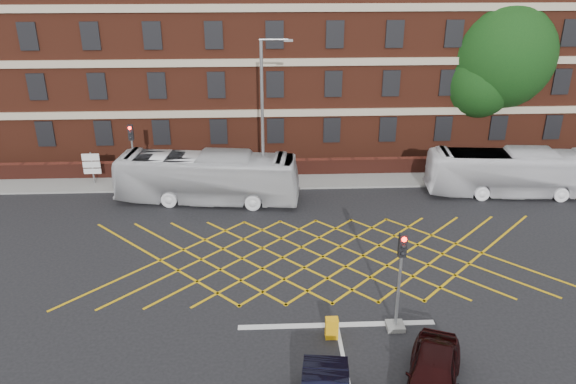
{
  "coord_description": "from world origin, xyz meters",
  "views": [
    {
      "loc": [
        -2.81,
        -22.09,
        14.02
      ],
      "look_at": [
        -1.76,
        1.5,
        3.75
      ],
      "focal_mm": 35.0,
      "sensor_mm": 36.0,
      "label": 1
    }
  ],
  "objects_px": {
    "street_lamp": "(264,146)",
    "direction_signs": "(92,165)",
    "car_maroon": "(433,374)",
    "utility_cabinet": "(332,328)",
    "traffic_light_near": "(398,291)",
    "traffic_light_far": "(134,164)",
    "bus_left": "(207,177)",
    "bus_right": "(512,172)",
    "deciduous_tree": "(496,61)"
  },
  "relations": [
    {
      "from": "bus_right",
      "to": "deciduous_tree",
      "type": "height_order",
      "value": "deciduous_tree"
    },
    {
      "from": "traffic_light_near",
      "to": "traffic_light_far",
      "type": "xyz_separation_m",
      "value": [
        -13.2,
        14.64,
        0.0
      ]
    },
    {
      "from": "deciduous_tree",
      "to": "utility_cabinet",
      "type": "bearing_deg",
      "value": -122.73
    },
    {
      "from": "traffic_light_near",
      "to": "bus_right",
      "type": "bearing_deg",
      "value": 52.43
    },
    {
      "from": "utility_cabinet",
      "to": "car_maroon",
      "type": "bearing_deg",
      "value": -44.58
    },
    {
      "from": "car_maroon",
      "to": "traffic_light_near",
      "type": "height_order",
      "value": "traffic_light_near"
    },
    {
      "from": "bus_left",
      "to": "direction_signs",
      "type": "xyz_separation_m",
      "value": [
        -7.59,
        2.82,
        -0.14
      ]
    },
    {
      "from": "traffic_light_far",
      "to": "utility_cabinet",
      "type": "bearing_deg",
      "value": -55.0
    },
    {
      "from": "bus_left",
      "to": "street_lamp",
      "type": "relative_size",
      "value": 1.14
    },
    {
      "from": "bus_left",
      "to": "traffic_light_near",
      "type": "bearing_deg",
      "value": -138.94
    },
    {
      "from": "bus_left",
      "to": "street_lamp",
      "type": "xyz_separation_m",
      "value": [
        3.41,
        0.25,
        1.81
      ]
    },
    {
      "from": "traffic_light_far",
      "to": "bus_right",
      "type": "bearing_deg",
      "value": -3.97
    },
    {
      "from": "street_lamp",
      "to": "direction_signs",
      "type": "distance_m",
      "value": 11.46
    },
    {
      "from": "bus_left",
      "to": "traffic_light_far",
      "type": "xyz_separation_m",
      "value": [
        -4.64,
        1.8,
        0.25
      ]
    },
    {
      "from": "car_maroon",
      "to": "deciduous_tree",
      "type": "height_order",
      "value": "deciduous_tree"
    },
    {
      "from": "street_lamp",
      "to": "direction_signs",
      "type": "relative_size",
      "value": 4.33
    },
    {
      "from": "traffic_light_near",
      "to": "traffic_light_far",
      "type": "bearing_deg",
      "value": 132.03
    },
    {
      "from": "bus_right",
      "to": "utility_cabinet",
      "type": "bearing_deg",
      "value": 141.63
    },
    {
      "from": "traffic_light_far",
      "to": "direction_signs",
      "type": "relative_size",
      "value": 1.94
    },
    {
      "from": "street_lamp",
      "to": "utility_cabinet",
      "type": "distance_m",
      "value": 14.08
    },
    {
      "from": "bus_left",
      "to": "street_lamp",
      "type": "distance_m",
      "value": 3.87
    },
    {
      "from": "deciduous_tree",
      "to": "traffic_light_near",
      "type": "bearing_deg",
      "value": -118.15
    },
    {
      "from": "bus_left",
      "to": "traffic_light_far",
      "type": "height_order",
      "value": "traffic_light_far"
    },
    {
      "from": "bus_right",
      "to": "utility_cabinet",
      "type": "height_order",
      "value": "bus_right"
    },
    {
      "from": "bus_left",
      "to": "traffic_light_near",
      "type": "relative_size",
      "value": 2.54
    },
    {
      "from": "bus_left",
      "to": "bus_right",
      "type": "distance_m",
      "value": 18.58
    },
    {
      "from": "car_maroon",
      "to": "utility_cabinet",
      "type": "relative_size",
      "value": 4.88
    },
    {
      "from": "bus_right",
      "to": "traffic_light_near",
      "type": "bearing_deg",
      "value": 147.22
    },
    {
      "from": "street_lamp",
      "to": "utility_cabinet",
      "type": "bearing_deg",
      "value": -79.46
    },
    {
      "from": "bus_left",
      "to": "bus_right",
      "type": "xyz_separation_m",
      "value": [
        18.58,
        0.19,
        -0.08
      ]
    },
    {
      "from": "bus_right",
      "to": "utility_cabinet",
      "type": "relative_size",
      "value": 11.65
    },
    {
      "from": "bus_left",
      "to": "street_lamp",
      "type": "height_order",
      "value": "street_lamp"
    },
    {
      "from": "bus_right",
      "to": "car_maroon",
      "type": "relative_size",
      "value": 2.39
    },
    {
      "from": "traffic_light_far",
      "to": "direction_signs",
      "type": "bearing_deg",
      "value": 160.82
    },
    {
      "from": "street_lamp",
      "to": "utility_cabinet",
      "type": "xyz_separation_m",
      "value": [
        2.52,
        -13.55,
        -2.88
      ]
    },
    {
      "from": "bus_left",
      "to": "car_maroon",
      "type": "height_order",
      "value": "bus_left"
    },
    {
      "from": "traffic_light_near",
      "to": "traffic_light_far",
      "type": "relative_size",
      "value": 1.0
    },
    {
      "from": "street_lamp",
      "to": "direction_signs",
      "type": "xyz_separation_m",
      "value": [
        -11.0,
        2.58,
        -1.95
      ]
    },
    {
      "from": "utility_cabinet",
      "to": "traffic_light_far",
      "type": "bearing_deg",
      "value": 125.0
    },
    {
      "from": "bus_right",
      "to": "deciduous_tree",
      "type": "relative_size",
      "value": 0.92
    },
    {
      "from": "car_maroon",
      "to": "utility_cabinet",
      "type": "distance_m",
      "value": 4.35
    },
    {
      "from": "traffic_light_near",
      "to": "utility_cabinet",
      "type": "xyz_separation_m",
      "value": [
        -2.62,
        -0.46,
        -1.32
      ]
    },
    {
      "from": "deciduous_tree",
      "to": "traffic_light_near",
      "type": "distance_m",
      "value": 25.02
    },
    {
      "from": "car_maroon",
      "to": "traffic_light_near",
      "type": "bearing_deg",
      "value": 119.27
    },
    {
      "from": "deciduous_tree",
      "to": "traffic_light_far",
      "type": "height_order",
      "value": "deciduous_tree"
    },
    {
      "from": "car_maroon",
      "to": "traffic_light_near",
      "type": "xyz_separation_m",
      "value": [
        -0.47,
        3.5,
        1.03
      ]
    },
    {
      "from": "direction_signs",
      "to": "car_maroon",
      "type": "bearing_deg",
      "value": -49.09
    },
    {
      "from": "deciduous_tree",
      "to": "street_lamp",
      "type": "height_order",
      "value": "deciduous_tree"
    },
    {
      "from": "traffic_light_near",
      "to": "traffic_light_far",
      "type": "distance_m",
      "value": 19.71
    },
    {
      "from": "traffic_light_near",
      "to": "street_lamp",
      "type": "xyz_separation_m",
      "value": [
        -5.14,
        13.09,
        1.56
      ]
    }
  ]
}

